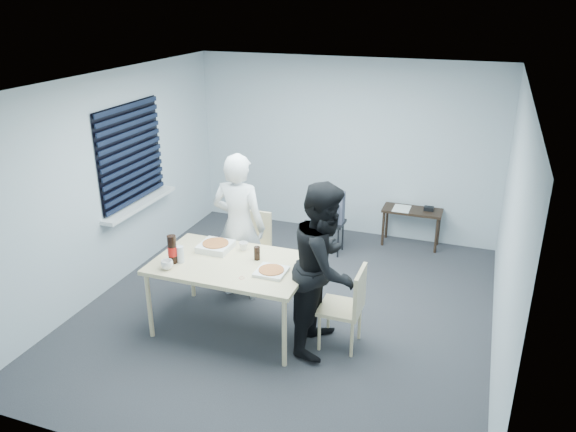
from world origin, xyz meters
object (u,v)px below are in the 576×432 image
at_px(side_table, 412,215).
at_px(soda_bottle, 172,250).
at_px(stool, 332,229).
at_px(person_white, 239,227).
at_px(mug_a, 167,265).
at_px(dining_table, 232,267).
at_px(chair_right, 349,303).
at_px(chair_far, 253,242).
at_px(mug_b, 244,246).
at_px(backpack, 332,208).
at_px(person_black, 325,267).

distance_m(side_table, soda_bottle, 3.71).
relative_size(side_table, stool, 1.78).
distance_m(person_white, mug_a, 1.11).
bearing_deg(dining_table, stool, 77.60).
bearing_deg(mug_a, person_white, 73.24).
xyz_separation_m(side_table, soda_bottle, (-2.06, -3.04, 0.47)).
bearing_deg(chair_right, dining_table, -176.43).
bearing_deg(person_white, chair_far, -88.16).
height_order(chair_right, mug_a, same).
xyz_separation_m(stool, mug_b, (-0.49, -1.89, 0.48)).
distance_m(dining_table, soda_bottle, 0.65).
distance_m(chair_far, backpack, 1.30).
height_order(dining_table, chair_far, chair_far).
bearing_deg(chair_far, dining_table, -77.62).
distance_m(chair_right, soda_bottle, 1.90).
distance_m(backpack, mug_a, 2.76).
height_order(mug_a, soda_bottle, soda_bottle).
bearing_deg(mug_b, dining_table, -89.25).
bearing_deg(person_white, stool, -115.54).
distance_m(chair_right, person_white, 1.65).
bearing_deg(chair_far, side_table, 44.50).
relative_size(chair_far, backpack, 2.02).
xyz_separation_m(dining_table, mug_b, (-0.00, 0.31, 0.11)).
distance_m(chair_far, side_table, 2.44).
bearing_deg(mug_a, side_table, 57.35).
distance_m(stool, backpack, 0.32).
height_order(person_white, mug_a, person_white).
distance_m(dining_table, person_white, 0.75).
bearing_deg(person_white, mug_a, 73.24).
height_order(person_black, soda_bottle, person_black).
height_order(stool, backpack, backpack).
xyz_separation_m(chair_far, chair_right, (1.50, -1.04, 0.00)).
height_order(person_black, mug_a, person_black).
bearing_deg(chair_far, person_black, -40.87).
xyz_separation_m(chair_far, mug_a, (-0.31, -1.48, 0.33)).
height_order(chair_far, mug_a, same).
bearing_deg(chair_right, side_table, 85.06).
xyz_separation_m(person_black, mug_a, (-1.55, -0.41, -0.04)).
distance_m(person_white, soda_bottle, 0.98).
distance_m(side_table, mug_a, 3.81).
distance_m(chair_far, stool, 1.31).
bearing_deg(mug_a, chair_right, 13.76).
distance_m(dining_table, side_table, 3.21).
relative_size(person_white, soda_bottle, 5.76).
xyz_separation_m(person_black, mug_b, (-1.00, 0.27, -0.05)).
bearing_deg(chair_right, soda_bottle, -170.83).
relative_size(chair_far, mug_a, 7.24).
bearing_deg(person_white, dining_table, 108.33).
distance_m(stool, mug_a, 2.81).
bearing_deg(person_black, mug_a, 104.68).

